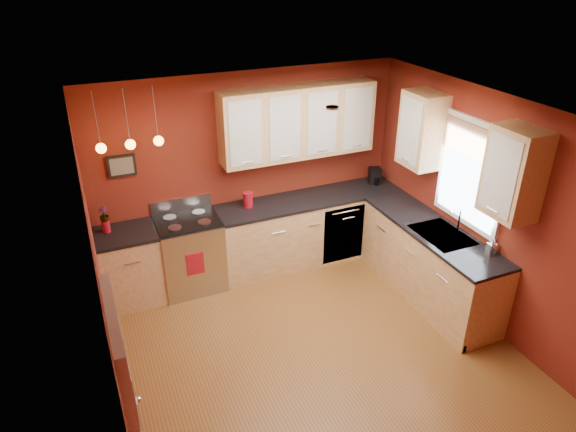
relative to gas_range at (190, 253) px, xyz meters
name	(u,v)px	position (x,y,z in m)	size (l,w,h in m)	color
floor	(319,354)	(0.92, -1.80, -0.48)	(4.20, 4.20, 0.00)	brown
ceiling	(328,118)	(0.92, -1.80, 2.12)	(4.00, 4.20, 0.02)	beige
wall_back	(250,173)	(0.92, 0.30, 0.82)	(4.00, 0.02, 2.60)	maroon
wall_front	(476,412)	(0.92, -3.90, 0.82)	(4.00, 0.02, 2.60)	maroon
wall_left	(105,301)	(-1.08, -1.80, 0.82)	(0.02, 4.20, 2.60)	maroon
wall_right	(487,213)	(2.92, -1.80, 0.82)	(0.02, 4.20, 2.60)	maroon
base_cabinets_back_left	(131,268)	(-0.73, 0.00, -0.03)	(0.70, 0.60, 0.90)	#E7BF7C
base_cabinets_back_right	(309,230)	(1.65, 0.00, -0.03)	(2.54, 0.60, 0.90)	#E7BF7C
base_cabinets_right	(429,264)	(2.62, -1.35, -0.03)	(0.60, 2.10, 0.90)	#E7BF7C
counter_back_left	(125,234)	(-0.73, 0.00, 0.44)	(0.70, 0.62, 0.04)	black
counter_back_right	(310,199)	(1.65, 0.00, 0.44)	(2.54, 0.62, 0.04)	black
counter_right	(434,230)	(2.62, -1.35, 0.44)	(0.62, 2.10, 0.04)	black
gas_range	(190,253)	(0.00, 0.00, 0.00)	(0.76, 0.64, 1.11)	#B2B2B7
dishwasher_front	(343,234)	(2.02, -0.29, -0.03)	(0.60, 0.02, 0.80)	#B2B2B7
sink	(442,236)	(2.62, -1.50, 0.43)	(0.50, 0.70, 0.33)	gray
window	(472,171)	(2.89, -1.50, 1.21)	(0.06, 1.02, 1.22)	white
upper_cabinets_back	(298,122)	(1.52, 0.12, 1.47)	(2.00, 0.35, 0.90)	#E7BF7C
upper_cabinets_right	(463,149)	(2.75, -1.48, 1.47)	(0.35, 1.95, 0.90)	#E7BF7C
wall_picture	(122,166)	(-0.63, 0.28, 1.17)	(0.32, 0.03, 0.26)	black
pendant_lights	(130,144)	(-0.53, -0.05, 1.53)	(0.71, 0.11, 0.66)	gray
red_canister	(248,200)	(0.81, 0.07, 0.56)	(0.13, 0.13, 0.20)	#A2111F
red_vase	(106,226)	(-0.92, 0.10, 0.53)	(0.09, 0.09, 0.15)	#A2111F
flowers	(104,215)	(-0.92, 0.10, 0.68)	(0.10, 0.10, 0.19)	#A2111F
coffee_maker	(375,176)	(2.68, 0.06, 0.57)	(0.19, 0.19, 0.23)	black
soap_pump	(492,246)	(2.82, -2.05, 0.55)	(0.09, 0.09, 0.19)	white
dish_towel	(195,264)	(-0.02, -0.33, 0.04)	(0.21, 0.01, 0.29)	#A2111F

